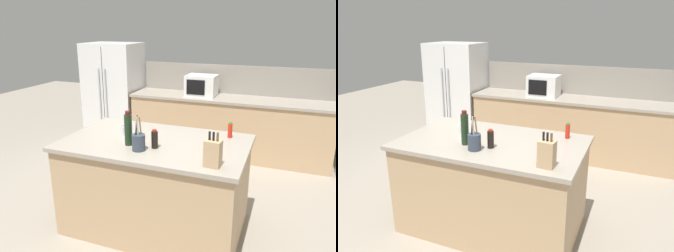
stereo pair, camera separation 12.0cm
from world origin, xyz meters
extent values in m
plane|color=gray|center=(0.00, 0.00, 0.00)|extent=(14.00, 14.00, 0.00)
cube|color=tan|center=(0.30, 2.20, 0.45)|extent=(3.06, 0.62, 0.90)
cube|color=#9E9384|center=(0.30, 2.20, 0.92)|extent=(3.10, 0.66, 0.04)
cube|color=gray|center=(0.30, 2.52, 1.17)|extent=(3.06, 0.03, 0.46)
cube|color=tan|center=(0.00, 0.00, 0.45)|extent=(1.73, 1.02, 0.90)
cube|color=#9E9384|center=(0.00, 0.00, 0.92)|extent=(1.79, 1.08, 0.04)
cube|color=white|center=(-1.74, 2.25, 0.86)|extent=(0.91, 0.72, 1.72)
cube|color=#2D2D2D|center=(-1.74, 1.89, 0.86)|extent=(0.01, 0.00, 1.63)
cylinder|color=#ADB2B7|center=(-1.80, 1.87, 0.86)|extent=(0.02, 0.02, 0.95)
cylinder|color=#ADB2B7|center=(-1.68, 1.87, 0.86)|extent=(0.02, 0.02, 0.95)
cube|color=white|center=(-0.14, 2.20, 1.10)|extent=(0.47, 0.38, 0.32)
cube|color=black|center=(-0.18, 2.01, 1.10)|extent=(0.29, 0.01, 0.23)
cube|color=tan|center=(0.66, -0.38, 1.05)|extent=(0.14, 0.11, 0.22)
cylinder|color=black|center=(0.63, -0.38, 1.20)|extent=(0.02, 0.02, 0.07)
cylinder|color=black|center=(0.66, -0.38, 1.20)|extent=(0.02, 0.02, 0.07)
cylinder|color=brown|center=(0.69, -0.39, 1.20)|extent=(0.02, 0.02, 0.07)
cylinder|color=#333D4C|center=(-0.04, -0.28, 1.02)|extent=(0.12, 0.12, 0.15)
cylinder|color=olive|center=(-0.03, -0.27, 1.17)|extent=(0.01, 0.05, 0.18)
cylinder|color=black|center=(-0.06, -0.27, 1.17)|extent=(0.01, 0.05, 0.18)
cylinder|color=#B2B2B7|center=(-0.04, -0.29, 1.17)|extent=(0.01, 0.03, 0.18)
cylinder|color=red|center=(0.66, 0.36, 1.01)|extent=(0.04, 0.04, 0.14)
cylinder|color=green|center=(0.66, 0.36, 1.09)|extent=(0.03, 0.03, 0.02)
cylinder|color=silver|center=(-0.37, 0.03, 0.99)|extent=(0.05, 0.05, 0.10)
cylinder|color=#B2B2B7|center=(-0.37, 0.03, 1.05)|extent=(0.03, 0.03, 0.02)
cylinder|color=black|center=(-0.19, -0.18, 1.09)|extent=(0.07, 0.07, 0.29)
cylinder|color=#4C1919|center=(-0.19, -0.18, 1.25)|extent=(0.05, 0.05, 0.04)
cylinder|color=black|center=(0.07, -0.17, 1.02)|extent=(0.06, 0.06, 0.16)
cylinder|color=#B22319|center=(0.07, -0.17, 1.11)|extent=(0.04, 0.04, 0.02)
camera|label=1|loc=(1.19, -2.75, 2.03)|focal=35.00mm
camera|label=2|loc=(1.30, -2.71, 2.03)|focal=35.00mm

